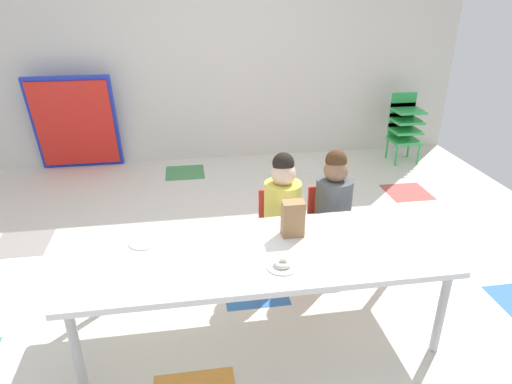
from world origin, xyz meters
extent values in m
cube|color=silver|center=(0.00, 0.00, -0.01)|extent=(5.78, 4.59, 0.02)
cube|color=silver|center=(0.90, -0.45, 0.00)|extent=(0.43, 0.43, 0.00)
cube|color=#B24C47|center=(1.80, 0.90, 0.00)|extent=(0.43, 0.43, 0.00)
cube|color=gray|center=(-1.80, 0.45, 0.00)|extent=(0.43, 0.43, 0.00)
cube|color=#478C51|center=(-0.45, 1.80, 0.00)|extent=(0.43, 0.43, 0.00)
cube|color=#336BB2|center=(0.00, -0.45, 0.00)|extent=(0.43, 0.43, 0.00)
cube|color=silver|center=(0.90, 1.80, 0.00)|extent=(0.43, 0.43, 0.00)
cube|color=beige|center=(0.00, 2.30, 1.38)|extent=(5.78, 0.10, 2.77)
cube|color=white|center=(-0.04, -0.86, 0.56)|extent=(2.12, 0.77, 0.04)
cylinder|color=#B2B2B7|center=(-1.01, -1.19, 0.27)|extent=(0.05, 0.05, 0.54)
cylinder|color=#B2B2B7|center=(0.94, -1.19, 0.27)|extent=(0.05, 0.05, 0.54)
cylinder|color=#B2B2B7|center=(-1.01, -0.53, 0.27)|extent=(0.05, 0.05, 0.54)
cylinder|color=#B2B2B7|center=(0.94, -0.53, 0.27)|extent=(0.05, 0.05, 0.54)
cube|color=red|center=(0.23, -0.25, 0.30)|extent=(0.32, 0.30, 0.03)
cube|color=red|center=(0.23, -0.10, 0.45)|extent=(0.29, 0.02, 0.30)
cylinder|color=#D8C64C|center=(0.23, -0.25, 0.52)|extent=(0.32, 0.32, 0.38)
sphere|color=beige|center=(0.23, -0.25, 0.78)|extent=(0.17, 0.17, 0.17)
sphere|color=black|center=(0.23, -0.24, 0.85)|extent=(0.15, 0.15, 0.15)
cylinder|color=red|center=(0.09, -0.38, 0.15)|extent=(0.02, 0.02, 0.28)
cylinder|color=red|center=(0.37, -0.38, 0.15)|extent=(0.02, 0.02, 0.28)
cylinder|color=red|center=(0.09, -0.12, 0.15)|extent=(0.02, 0.02, 0.28)
cylinder|color=red|center=(0.37, -0.12, 0.15)|extent=(0.02, 0.02, 0.28)
cube|color=red|center=(0.60, -0.25, 0.30)|extent=(0.32, 0.30, 0.03)
cube|color=red|center=(0.60, -0.10, 0.45)|extent=(0.29, 0.02, 0.30)
cylinder|color=#4C5156|center=(0.60, -0.25, 0.52)|extent=(0.31, 0.31, 0.38)
sphere|color=#8C664C|center=(0.60, -0.25, 0.78)|extent=(0.17, 0.17, 0.17)
sphere|color=#472D19|center=(0.60, -0.24, 0.85)|extent=(0.15, 0.15, 0.15)
cylinder|color=red|center=(0.46, -0.38, 0.15)|extent=(0.02, 0.02, 0.28)
cylinder|color=red|center=(0.74, -0.38, 0.15)|extent=(0.02, 0.02, 0.28)
cylinder|color=red|center=(0.46, -0.12, 0.15)|extent=(0.02, 0.02, 0.28)
cylinder|color=red|center=(0.74, -0.12, 0.15)|extent=(0.02, 0.02, 0.28)
cube|color=green|center=(2.14, 1.76, 0.26)|extent=(0.32, 0.30, 0.03)
cube|color=green|center=(2.14, 1.90, 0.35)|extent=(0.30, 0.02, 0.18)
cube|color=green|center=(2.14, 1.76, 0.38)|extent=(0.32, 0.30, 0.03)
cube|color=green|center=(2.14, 1.90, 0.47)|extent=(0.30, 0.02, 0.18)
cube|color=green|center=(2.14, 1.76, 0.50)|extent=(0.32, 0.30, 0.03)
cube|color=green|center=(2.14, 1.90, 0.59)|extent=(0.30, 0.02, 0.18)
cube|color=green|center=(2.14, 1.76, 0.62)|extent=(0.32, 0.30, 0.03)
cube|color=green|center=(2.14, 1.90, 0.71)|extent=(0.30, 0.02, 0.18)
cylinder|color=green|center=(2.00, 1.63, 0.13)|extent=(0.02, 0.02, 0.26)
cylinder|color=green|center=(2.28, 1.63, 0.13)|extent=(0.02, 0.02, 0.26)
cylinder|color=green|center=(2.00, 1.89, 0.13)|extent=(0.02, 0.02, 0.26)
cylinder|color=green|center=(2.28, 1.89, 0.13)|extent=(0.02, 0.02, 0.26)
cube|color=#1E33BF|center=(-1.61, 2.11, 0.54)|extent=(0.90, 0.28, 1.09)
cube|color=red|center=(-1.61, 2.07, 0.54)|extent=(0.83, 0.23, 0.99)
cube|color=#9E754C|center=(0.19, -0.72, 0.68)|extent=(0.13, 0.09, 0.22)
cylinder|color=white|center=(0.06, -1.04, 0.58)|extent=(0.18, 0.18, 0.01)
cylinder|color=white|center=(-0.69, -0.67, 0.58)|extent=(0.18, 0.18, 0.01)
torus|color=white|center=(0.06, -1.04, 0.59)|extent=(0.10, 0.10, 0.03)
camera|label=1|loc=(-0.40, -3.01, 1.94)|focal=31.64mm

